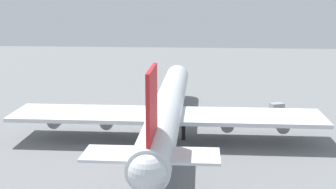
% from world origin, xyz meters
% --- Properties ---
extents(ground_plane, '(283.06, 283.06, 0.00)m').
position_xyz_m(ground_plane, '(0.00, 0.00, 0.00)').
color(ground_plane, slate).
extents(cargo_airplane, '(70.77, 56.42, 17.22)m').
position_xyz_m(cargo_airplane, '(-0.63, 0.00, 5.34)').
color(cargo_airplane, silver).
rests_on(cargo_airplane, ground_plane).
extents(maintenance_van, '(5.58, 4.27, 1.94)m').
position_xyz_m(maintenance_van, '(11.48, -24.15, 0.99)').
color(maintenance_van, '#333338').
rests_on(maintenance_van, ground_plane).
extents(cargo_container_fore, '(2.95, 3.51, 1.93)m').
position_xyz_m(cargo_container_fore, '(18.95, -23.35, 0.96)').
color(cargo_container_fore, '#999EA8').
rests_on(cargo_container_fore, ground_plane).
extents(safety_cone_nose, '(0.40, 0.40, 0.57)m').
position_xyz_m(safety_cone_nose, '(31.84, 3.77, 0.29)').
color(safety_cone_nose, orange).
rests_on(safety_cone_nose, ground_plane).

